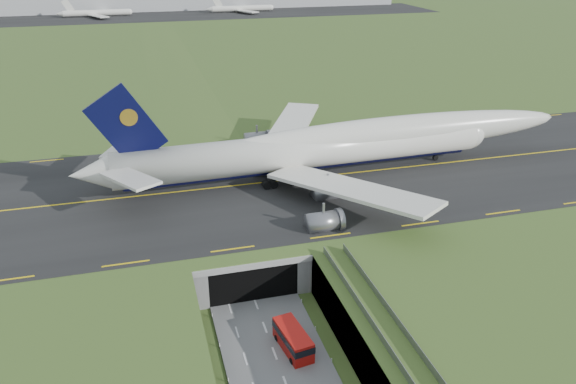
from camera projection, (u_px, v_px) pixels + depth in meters
name	position (u px, v px, depth m)	size (l,w,h in m)	color
ground	(269.00, 339.00, 68.32)	(900.00, 900.00, 0.00)	#3D5823
airfield_deck	(268.00, 319.00, 67.08)	(800.00, 800.00, 6.00)	gray
trench_road	(285.00, 381.00, 61.69)	(12.00, 75.00, 0.20)	slate
taxiway	(222.00, 187.00, 94.79)	(800.00, 44.00, 0.18)	black
tunnel_portal	(241.00, 248.00, 81.62)	(17.00, 22.30, 6.00)	gray
jumbo_jet	(339.00, 145.00, 98.73)	(90.24, 58.81, 19.46)	white
shuttle_tram	(293.00, 340.00, 65.83)	(3.51, 7.02, 2.76)	#B1110B
distant_hills	(222.00, 3.00, 463.15)	(700.00, 91.00, 60.00)	slate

